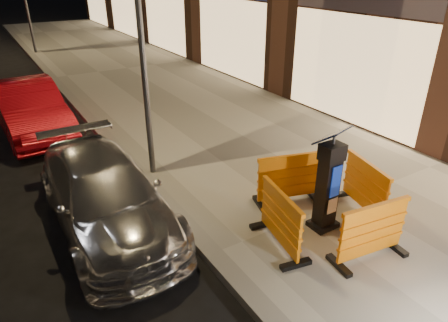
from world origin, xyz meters
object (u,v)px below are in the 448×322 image
barrier_front (372,232)px  barrier_back (288,179)px  barrier_kerbside (280,220)px  car_red (35,133)px  parking_kiosk (328,182)px  car_silver (110,225)px  barrier_bldgside (365,187)px

barrier_front → barrier_back: (0.00, 1.90, 0.00)m
barrier_back → barrier_kerbside: same height
barrier_kerbside → car_red: size_ratio=0.29×
parking_kiosk → barrier_back: size_ratio=1.40×
parking_kiosk → car_silver: parking_kiosk is taller
barrier_kerbside → car_red: barrier_kerbside is taller
barrier_kerbside → car_silver: size_ratio=0.29×
parking_kiosk → car_red: 8.26m
barrier_bldgside → car_silver: (-3.95, 2.15, -0.62)m
barrier_back → barrier_bldgside: same height
barrier_bldgside → car_silver: size_ratio=0.29×
barrier_front → barrier_kerbside: bearing=142.8°
barrier_front → barrier_bldgside: same height
parking_kiosk → barrier_kerbside: (-0.95, 0.00, -0.38)m
barrier_front → barrier_kerbside: same height
barrier_front → barrier_bldgside: bearing=52.8°
barrier_back → car_red: bearing=133.7°
car_silver → barrier_kerbside: bearing=-45.3°
parking_kiosk → barrier_front: size_ratio=1.40×
barrier_bldgside → car_red: (-4.38, 7.45, -0.62)m
parking_kiosk → car_red: (-3.43, 7.45, -1.00)m
barrier_front → car_silver: (-3.00, 3.10, -0.62)m
barrier_kerbside → barrier_bldgside: size_ratio=1.00×
barrier_front → barrier_bldgside: (0.95, 0.95, 0.00)m
barrier_front → parking_kiosk: bearing=97.8°
barrier_back → barrier_kerbside: 1.34m
barrier_kerbside → car_silver: (-2.05, 2.15, -0.62)m
parking_kiosk → car_red: bearing=127.6°
barrier_bldgside → car_silver: bearing=76.4°
barrier_front → car_red: 9.10m
barrier_back → car_silver: 3.29m
barrier_front → car_red: size_ratio=0.29×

